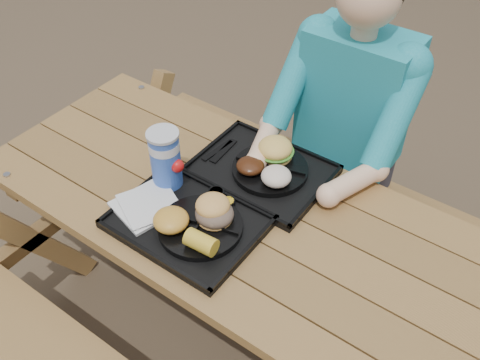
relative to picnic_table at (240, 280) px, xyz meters
The scene contains 18 objects.
ground 0.38m from the picnic_table, ahead, with size 60.00×60.00×0.00m, color #999999.
picnic_table is the anchor object (origin of this frame).
tray_near 0.42m from the picnic_table, 122.33° to the right, with size 0.45×0.35×0.02m, color black.
tray_far 0.43m from the picnic_table, 102.63° to the left, with size 0.45×0.35×0.02m, color black.
plate_near 0.43m from the picnic_table, 104.20° to the right, with size 0.26×0.26×0.02m, color black.
plate_far 0.45m from the picnic_table, 93.15° to the left, with size 0.26×0.26×0.02m, color black.
napkin_stack 0.50m from the picnic_table, 142.38° to the right, with size 0.18×0.18×0.02m, color silver.
soda_cup 0.56m from the picnic_table, 168.36° to the right, with size 0.10×0.10×0.20m, color #1844B6.
condiment_bbq 0.42m from the picnic_table, 168.55° to the right, with size 0.05×0.05×0.03m, color black.
condiment_mustard 0.41m from the picnic_table, 136.76° to the right, with size 0.04×0.04×0.03m, color yellow.
sandwich 0.49m from the picnic_table, 98.94° to the right, with size 0.11×0.11×0.12m, color #EAA652, non-canonical shape.
mac_cheese 0.50m from the picnic_table, 116.62° to the right, with size 0.11×0.11×0.05m, color gold.
corn_cob 0.50m from the picnic_table, 84.14° to the right, with size 0.09×0.09×0.06m, color yellow, non-canonical shape.
cutlery_far 0.48m from the picnic_table, 137.97° to the left, with size 0.03×0.14×0.01m, color black.
burger 0.53m from the picnic_table, 96.61° to the left, with size 0.12×0.12×0.11m, color #F4BF56, non-canonical shape.
baked_beans 0.46m from the picnic_table, 112.29° to the left, with size 0.09×0.09×0.04m, color #411E0D.
potato_salad 0.47m from the picnic_table, 71.37° to the left, with size 0.10×0.10×0.06m, color silver.
diner 0.66m from the picnic_table, 82.55° to the left, with size 0.48×0.84×1.28m, color #1B90C2, non-canonical shape.
Camera 1 is at (0.70, -0.97, 1.99)m, focal length 40.00 mm.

